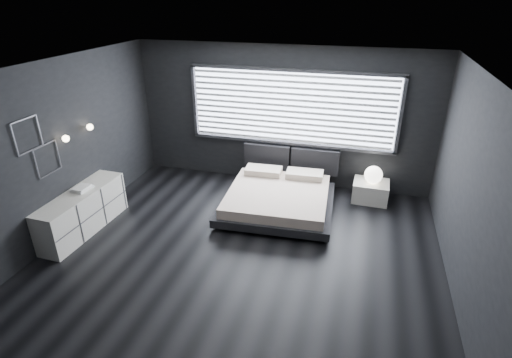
# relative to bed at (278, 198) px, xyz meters

# --- Properties ---
(room) EXTENTS (6.04, 6.00, 2.80)m
(room) POSITION_rel_bed_xyz_m (-0.24, -1.50, 1.16)
(room) COLOR black
(room) RESTS_ON ground
(window) EXTENTS (4.14, 0.09, 1.52)m
(window) POSITION_rel_bed_xyz_m (-0.04, 1.19, 1.37)
(window) COLOR white
(window) RESTS_ON ground
(headboard) EXTENTS (1.96, 0.16, 0.52)m
(headboard) POSITION_rel_bed_xyz_m (0.00, 1.14, 0.33)
(headboard) COLOR black
(headboard) RESTS_ON ground
(sconce_near) EXTENTS (0.18, 0.11, 0.11)m
(sconce_near) POSITION_rel_bed_xyz_m (-3.12, -1.45, 1.36)
(sconce_near) COLOR silver
(sconce_near) RESTS_ON ground
(sconce_far) EXTENTS (0.18, 0.11, 0.11)m
(sconce_far) POSITION_rel_bed_xyz_m (-3.12, -0.85, 1.36)
(sconce_far) COLOR silver
(sconce_far) RESTS_ON ground
(wall_art_upper) EXTENTS (0.01, 0.48, 0.48)m
(wall_art_upper) POSITION_rel_bed_xyz_m (-3.21, -2.05, 1.61)
(wall_art_upper) COLOR #47474C
(wall_art_upper) RESTS_ON ground
(wall_art_lower) EXTENTS (0.01, 0.48, 0.48)m
(wall_art_lower) POSITION_rel_bed_xyz_m (-3.21, -1.80, 1.14)
(wall_art_lower) COLOR #47474C
(wall_art_lower) RESTS_ON ground
(bed) EXTENTS (2.11, 2.02, 0.52)m
(bed) POSITION_rel_bed_xyz_m (0.00, 0.00, 0.00)
(bed) COLOR black
(bed) RESTS_ON ground
(nightstand) EXTENTS (0.67, 0.57, 0.39)m
(nightstand) POSITION_rel_bed_xyz_m (1.64, 0.85, -0.05)
(nightstand) COLOR silver
(nightstand) RESTS_ON ground
(orb_lamp) EXTENTS (0.34, 0.34, 0.34)m
(orb_lamp) POSITION_rel_bed_xyz_m (1.65, 0.82, 0.31)
(orb_lamp) COLOR white
(orb_lamp) RESTS_ON nightstand
(dresser) EXTENTS (0.56, 1.79, 0.71)m
(dresser) POSITION_rel_bed_xyz_m (-3.01, -1.56, 0.11)
(dresser) COLOR silver
(dresser) RESTS_ON ground
(book_stack) EXTENTS (0.27, 0.33, 0.06)m
(book_stack) POSITION_rel_bed_xyz_m (-3.01, -1.45, 0.50)
(book_stack) COLOR white
(book_stack) RESTS_ON dresser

